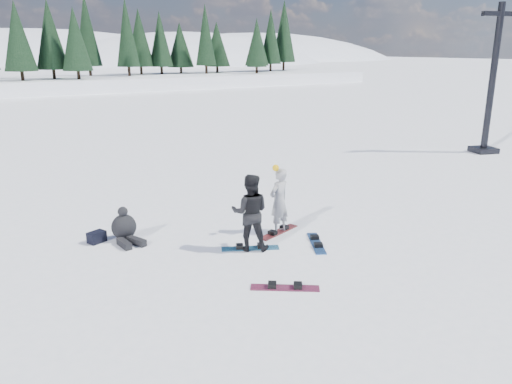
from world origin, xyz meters
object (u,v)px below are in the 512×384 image
lift_tower (491,94)px  snowboarder_woman (279,201)px  snowboarder_man (250,212)px  gear_bag (97,237)px  snowboard_loose_b (285,288)px  seated_rider (125,228)px  snowboard_loose_a (316,243)px

lift_tower → snowboarder_woman: 15.69m
snowboarder_woman → snowboarder_man: 1.43m
gear_bag → snowboard_loose_b: bearing=-59.8°
lift_tower → snowboarder_man: (-16.32, -4.67, -1.88)m
snowboarder_man → gear_bag: (-3.31, 2.54, -0.86)m
seated_rider → snowboard_loose_a: seated_rider is taller
snowboarder_man → snowboarder_woman: bearing=-121.6°
snowboarder_woman → snowboarder_man: bearing=8.6°
snowboard_loose_b → lift_tower: bearing=56.7°
gear_bag → snowboard_loose_a: 5.92m
seated_rider → gear_bag: size_ratio=2.64×
seated_rider → snowboarder_man: bearing=-55.3°
snowboard_loose_a → snowboard_loose_b: 2.76m
seated_rider → gear_bag: seated_rider is taller
lift_tower → snowboarder_man: lift_tower is taller
snowboarder_man → seated_rider: (-2.61, 2.28, -0.64)m
snowboard_loose_b → gear_bag: bearing=154.4°
snowboarder_woman → seated_rider: 4.28m
lift_tower → snowboard_loose_b: (-16.81, -6.99, -2.87)m
snowboarder_woman → snowboard_loose_b: snowboarder_woman is taller
snowboarder_woman → snowboard_loose_a: 1.59m
snowboard_loose_a → snowboarder_man: bearing=97.8°
seated_rider → snowboard_loose_b: bearing=-79.4°
gear_bag → snowboarder_woman: bearing=-22.7°
snowboarder_man → gear_bag: 4.26m
lift_tower → snowboard_loose_a: size_ratio=4.73×
lift_tower → gear_bag: (-19.63, -2.14, -2.74)m
snowboard_loose_a → lift_tower: bearing=-42.3°
snowboarder_man → lift_tower: bearing=-130.8°
snowboarder_woman → gear_bag: (-4.60, 1.93, -0.80)m
lift_tower → snowboarder_woman: (-15.03, -4.06, -1.94)m
seated_rider → gear_bag: (-0.70, 0.26, -0.21)m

